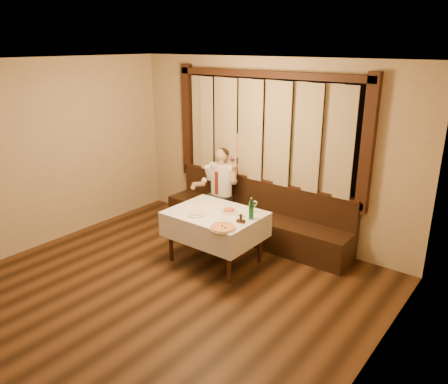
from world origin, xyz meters
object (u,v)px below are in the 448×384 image
Objects in this scene: pizza at (223,228)px; pasta_cream at (196,212)px; dining_table at (215,219)px; green_bottle at (251,210)px; cruet_caddy at (241,220)px; banquette at (255,219)px; pasta_red at (229,209)px; seated_man at (219,184)px.

pizza is 1.29× the size of pasta_cream.
green_bottle is (0.53, 0.11, 0.23)m from dining_table.
green_bottle is 0.21m from cruet_caddy.
cruet_caddy is (0.49, -1.10, 0.49)m from banquette.
dining_table is at bearing 138.55° from pizza.
seated_man reaches higher than pasta_red.
green_bottle is at bearing 26.22° from pasta_cream.
pizza is at bearing -72.95° from banquette.
banquette is 0.84m from seated_man.
banquette is at bearing 7.52° from seated_man.
green_bottle is 0.22× the size of seated_man.
pasta_red is (0.13, -0.89, 0.48)m from banquette.
banquette is 1.21m from green_bottle.
seated_man reaches higher than green_bottle.
green_bottle is 1.46m from seated_man.
cruet_caddy reaches higher than dining_table.
green_bottle is at bearing -4.47° from pasta_red.
cruet_caddy reaches higher than pasta_cream.
green_bottle is (0.68, 0.34, 0.09)m from pasta_cream.
banquette is at bearing 90.00° from dining_table.
banquette is 1.35m from pasta_cream.
dining_table is at bearing -134.72° from pasta_red.
cruet_caddy is (-0.04, -0.18, -0.09)m from green_bottle.
green_bottle is at bearing -60.01° from banquette.
pizza is at bearing -41.45° from dining_table.
banquette is 1.30m from cruet_caddy.
seated_man is at bearing -172.48° from banquette.
dining_table is 10.65× the size of cruet_caddy.
pizza is 0.31m from cruet_caddy.
pasta_red is 0.88× the size of green_bottle.
cruet_caddy is at bearing -9.15° from dining_table.
pasta_cream is at bearing -128.07° from pasta_red.
pasta_cream is at bearing 165.69° from pizza.
pizza is 1.29× the size of pasta_red.
pasta_cream is at bearing -176.68° from cruet_caddy.
pizza is (0.43, -1.40, 0.46)m from banquette.
seated_man reaches higher than pizza.
pasta_red is 0.42m from cruet_caddy.
cruet_caddy reaches higher than pizza.
pizza is 1.14× the size of green_bottle.
pasta_cream is at bearing -66.02° from seated_man.
banquette is at bearing 119.99° from green_bottle.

